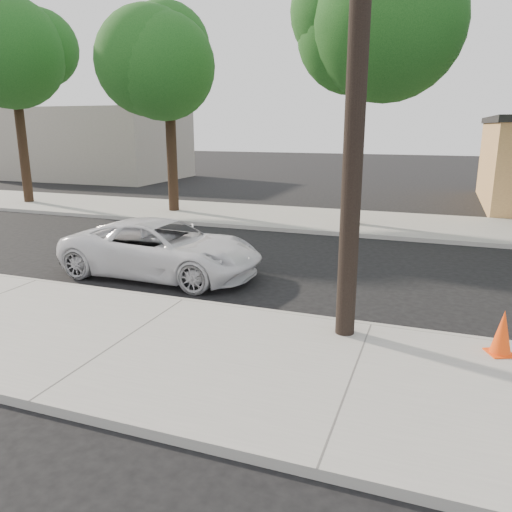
% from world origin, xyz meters
% --- Properties ---
extents(ground, '(120.00, 120.00, 0.00)m').
position_xyz_m(ground, '(0.00, 0.00, 0.00)').
color(ground, black).
rests_on(ground, ground).
extents(near_sidewalk, '(90.00, 4.40, 0.15)m').
position_xyz_m(near_sidewalk, '(0.00, -4.30, 0.07)').
color(near_sidewalk, gray).
rests_on(near_sidewalk, ground).
extents(far_sidewalk, '(90.00, 5.00, 0.15)m').
position_xyz_m(far_sidewalk, '(0.00, 8.50, 0.07)').
color(far_sidewalk, gray).
rests_on(far_sidewalk, ground).
extents(curb_near, '(90.00, 0.12, 0.16)m').
position_xyz_m(curb_near, '(0.00, -2.10, 0.07)').
color(curb_near, '#9E9B93').
rests_on(curb_near, ground).
extents(building_far, '(14.00, 8.00, 5.00)m').
position_xyz_m(building_far, '(-20.00, 20.00, 2.50)').
color(building_far, gray).
rests_on(building_far, ground).
extents(utility_pole, '(1.40, 0.34, 9.00)m').
position_xyz_m(utility_pole, '(3.60, -2.70, 4.70)').
color(utility_pole, black).
rests_on(utility_pole, near_sidewalk).
extents(tree_a, '(4.65, 4.50, 9.00)m').
position_xyz_m(tree_a, '(-13.80, 7.85, 6.53)').
color(tree_a, black).
rests_on(tree_a, far_sidewalk).
extents(tree_b, '(4.34, 4.20, 8.45)m').
position_xyz_m(tree_b, '(-5.81, 8.06, 6.15)').
color(tree_b, black).
rests_on(tree_b, far_sidewalk).
extents(tree_c, '(4.96, 4.80, 9.55)m').
position_xyz_m(tree_c, '(2.22, 7.64, 6.91)').
color(tree_c, black).
rests_on(tree_c, far_sidewalk).
extents(police_cruiser, '(5.22, 2.47, 1.44)m').
position_xyz_m(police_cruiser, '(-1.58, -0.27, 0.72)').
color(police_cruiser, silver).
rests_on(police_cruiser, ground).
extents(traffic_cone, '(0.51, 0.51, 0.75)m').
position_xyz_m(traffic_cone, '(6.15, -2.68, 0.51)').
color(traffic_cone, '#FF470D').
rests_on(traffic_cone, near_sidewalk).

